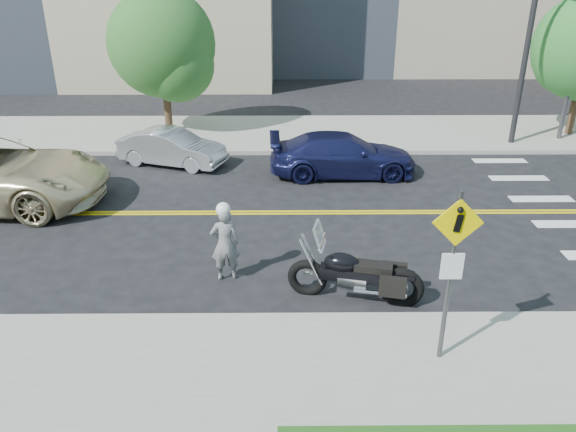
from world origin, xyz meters
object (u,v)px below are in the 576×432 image
Objects in this scene: motorcyclist at (225,242)px; motorcycle at (356,264)px; parked_car_silver at (172,148)px; pedestrian_sign at (452,262)px; parked_car_blue at (343,155)px.

motorcycle is (2.65, -0.84, -0.08)m from motorcyclist.
parked_car_silver is (-2.47, 7.46, -0.29)m from motorcyclist.
parked_car_silver is (-5.13, 8.29, -0.21)m from motorcycle.
pedestrian_sign reaches higher than parked_car_silver.
parked_car_blue is at bearing -80.93° from parked_car_silver.
motorcyclist reaches higher than parked_car_silver.
motorcycle reaches higher than parked_car_blue.
pedestrian_sign is at bearing -129.12° from parked_car_silver.
pedestrian_sign is at bearing 133.18° from motorcyclist.
motorcyclist is at bearing 175.23° from motorcycle.
motorcycle is at bearing 174.76° from parked_car_blue.
motorcycle is at bearing 152.36° from motorcyclist.
parked_car_silver is 0.78× the size of parked_car_blue.
motorcycle is 0.57× the size of parked_car_blue.
pedestrian_sign reaches higher than motorcycle.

